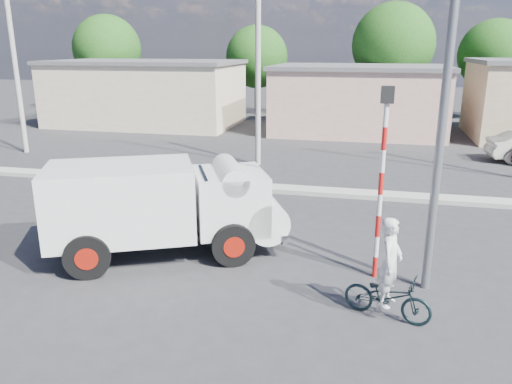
% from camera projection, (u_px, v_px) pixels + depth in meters
% --- Properties ---
extents(ground_plane, '(120.00, 120.00, 0.00)m').
position_uv_depth(ground_plane, '(224.00, 291.00, 10.91)').
color(ground_plane, '#2D2C2F').
rests_on(ground_plane, ground).
extents(median, '(40.00, 0.80, 0.16)m').
position_uv_depth(median, '(286.00, 189.00, 18.36)').
color(median, '#99968E').
rests_on(median, ground).
extents(truck, '(6.12, 4.32, 2.39)m').
position_uv_depth(truck, '(167.00, 205.00, 12.50)').
color(truck, black).
rests_on(truck, ground).
extents(bicycle, '(1.83, 1.08, 0.91)m').
position_uv_depth(bicycle, '(387.00, 297.00, 9.74)').
color(bicycle, black).
rests_on(bicycle, ground).
extents(cyclist, '(0.60, 0.74, 1.78)m').
position_uv_depth(cyclist, '(389.00, 276.00, 9.62)').
color(cyclist, silver).
rests_on(cyclist, ground).
extents(traffic_pole, '(0.28, 0.18, 4.36)m').
position_uv_depth(traffic_pole, '(382.00, 168.00, 10.88)').
color(traffic_pole, red).
rests_on(traffic_pole, ground).
extents(streetlight, '(2.34, 0.22, 9.00)m').
position_uv_depth(streetlight, '(440.00, 56.00, 9.73)').
color(streetlight, slate).
rests_on(streetlight, ground).
extents(building_row, '(37.80, 7.30, 4.44)m').
position_uv_depth(building_row, '(343.00, 97.00, 30.62)').
color(building_row, beige).
rests_on(building_row, ground).
extents(tree_row, '(34.13, 7.32, 8.10)m').
position_uv_depth(tree_row, '(305.00, 50.00, 36.78)').
color(tree_row, '#38281E').
rests_on(tree_row, ground).
extents(utility_poles, '(35.40, 0.24, 8.00)m').
position_uv_depth(utility_poles, '(384.00, 74.00, 20.26)').
color(utility_poles, '#99968E').
rests_on(utility_poles, ground).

